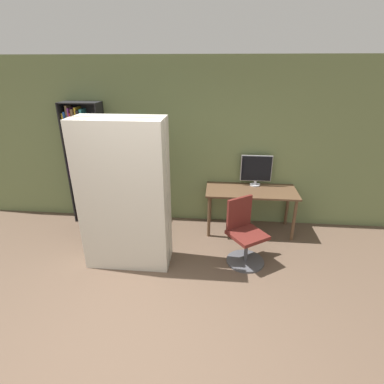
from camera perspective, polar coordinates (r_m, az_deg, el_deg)
name	(u,v)px	position (r m, az deg, el deg)	size (l,w,h in m)	color
ground_plane	(139,352)	(3.31, -10.15, -27.88)	(16.00, 16.00, 0.00)	brown
wall_back	(176,144)	(4.99, -3.05, 9.09)	(8.00, 0.06, 2.70)	#6B7A4C
desk	(251,195)	(4.87, 11.16, -0.58)	(1.43, 0.63, 0.72)	brown
monitor	(256,169)	(4.95, 12.13, 4.21)	(0.50, 0.17, 0.51)	#B7B7BC
office_chair	(244,238)	(4.22, 9.94, -8.56)	(0.61, 0.61, 0.91)	#4C4C51
bookshelf	(84,161)	(5.36, -19.84, 5.61)	(0.62, 0.31, 2.03)	black
mattress_near	(122,200)	(3.83, -13.16, -1.49)	(1.11, 0.25, 2.00)	beige
mattress_far	(128,192)	(4.06, -12.06, 0.03)	(1.11, 0.24, 2.00)	beige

